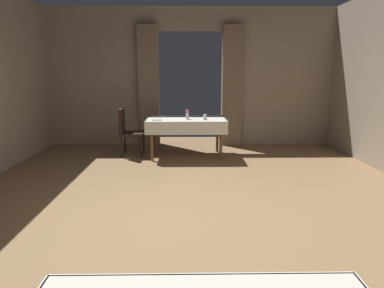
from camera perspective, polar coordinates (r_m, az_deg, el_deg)
name	(u,v)px	position (r m, az deg, el deg)	size (l,w,h in m)	color
ground	(195,219)	(4.03, 0.47, -12.14)	(10.08, 10.08, 0.00)	olive
wall_back	(190,77)	(7.86, -0.26, 10.93)	(6.40, 0.27, 3.00)	gray
dining_table_mid	(186,123)	(6.75, -0.93, 3.52)	(1.51, 0.97, 0.75)	brown
chair_mid_left	(128,130)	(6.94, -10.40, 2.30)	(0.44, 0.44, 0.93)	black
flower_vase_mid	(187,114)	(6.60, -0.78, 4.94)	(0.07, 0.07, 0.19)	silver
glass_mid_b	(205,117)	(6.54, 2.11, 4.45)	(0.07, 0.07, 0.10)	silver
plate_mid_c	(157,120)	(6.51, -5.74, 3.96)	(0.21, 0.21, 0.01)	white
plate_mid_d	(160,116)	(7.07, -5.30, 4.59)	(0.23, 0.23, 0.01)	white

